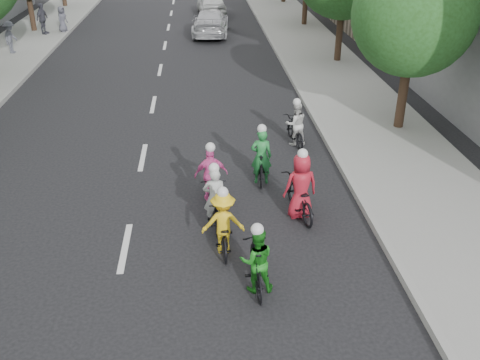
{
  "coord_description": "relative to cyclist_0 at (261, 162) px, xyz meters",
  "views": [
    {
      "loc": [
        1.87,
        -10.49,
        7.13
      ],
      "look_at": [
        2.79,
        1.28,
        1.0
      ],
      "focal_mm": 40.0,
      "sensor_mm": 36.0,
      "label": 1
    }
  ],
  "objects": [
    {
      "name": "cyclist_5",
      "position": [
        1.44,
        2.63,
        -0.05
      ],
      "size": [
        0.79,
        1.74,
        1.59
      ],
      "rotation": [
        0.0,
        0.0,
        3.27
      ],
      "color": "black",
      "rests_on": "ground"
    },
    {
      "name": "cyclist_4",
      "position": [
        0.77,
        -1.93,
        0.04
      ],
      "size": [
        0.95,
        2.0,
        1.88
      ],
      "rotation": [
        0.0,
        0.0,
        3.29
      ],
      "color": "black",
      "rests_on": "ground"
    },
    {
      "name": "sidewalk_right",
      "position": [
        4.48,
        6.92,
        -0.54
      ],
      "size": [
        4.0,
        80.0,
        0.15
      ],
      "primitive_type": "cube",
      "color": "gray",
      "rests_on": "ground"
    },
    {
      "name": "spectator_2",
      "position": [
        -9.82,
        20.42,
        0.28
      ],
      "size": [
        0.73,
        0.86,
        1.5
      ],
      "primitive_type": "imported",
      "rotation": [
        0.0,
        0.0,
        1.16
      ],
      "color": "#50505D",
      "rests_on": "sidewalk_left"
    },
    {
      "name": "cyclist_6",
      "position": [
        -1.24,
        -3.31,
        -0.01
      ],
      "size": [
        0.98,
        1.72,
        1.66
      ],
      "rotation": [
        0.0,
        0.0,
        3.15
      ],
      "color": "black",
      "rests_on": "ground"
    },
    {
      "name": "spectator_1",
      "position": [
        -10.83,
        19.79,
        0.43
      ],
      "size": [
        0.75,
        1.13,
        1.79
      ],
      "primitive_type": "imported",
      "rotation": [
        0.0,
        0.0,
        1.25
      ],
      "color": "#444550",
      "rests_on": "sidewalk_left"
    },
    {
      "name": "cyclist_3",
      "position": [
        -1.44,
        -0.9,
        -0.0
      ],
      "size": [
        0.93,
        1.55,
        1.67
      ],
      "rotation": [
        0.0,
        0.0,
        3.28
      ],
      "color": "black",
      "rests_on": "ground"
    },
    {
      "name": "cyclist_0",
      "position": [
        0.0,
        0.0,
        0.0
      ],
      "size": [
        0.62,
        1.53,
        1.78
      ],
      "rotation": [
        0.0,
        0.0,
        3.06
      ],
      "color": "black",
      "rests_on": "ground"
    },
    {
      "name": "follow_car_lead",
      "position": [
        -0.86,
        19.39,
        0.13
      ],
      "size": [
        2.44,
        5.24,
        1.48
      ],
      "primitive_type": "imported",
      "rotation": [
        0.0,
        0.0,
        3.07
      ],
      "color": "silver",
      "rests_on": "ground"
    },
    {
      "name": "cyclist_2",
      "position": [
        -1.39,
        -2.18,
        -0.06
      ],
      "size": [
        0.67,
        1.82,
        1.71
      ],
      "rotation": [
        0.0,
        0.0,
        3.16
      ],
      "color": "black",
      "rests_on": "ground"
    },
    {
      "name": "tree_r_0",
      "position": [
        5.28,
        3.52,
        3.35
      ],
      "size": [
        4.0,
        4.0,
        5.97
      ],
      "color": "black",
      "rests_on": "ground"
    },
    {
      "name": "follow_car_trail",
      "position": [
        -0.6,
        26.14,
        0.17
      ],
      "size": [
        2.15,
        4.7,
        1.56
      ],
      "primitive_type": "imported",
      "rotation": [
        0.0,
        0.0,
        3.21
      ],
      "color": "silver",
      "rests_on": "ground"
    },
    {
      "name": "cyclist_1",
      "position": [
        -0.63,
        -4.75,
        -0.01
      ],
      "size": [
        0.71,
        1.72,
        1.59
      ],
      "rotation": [
        0.0,
        0.0,
        3.16
      ],
      "color": "black",
      "rests_on": "ground"
    },
    {
      "name": "spectator_0",
      "position": [
        -11.35,
        15.27,
        0.35
      ],
      "size": [
        0.75,
        1.13,
        1.62
      ],
      "primitive_type": "imported",
      "rotation": [
        0.0,
        0.0,
        1.42
      ],
      "color": "#535561",
      "rests_on": "sidewalk_left"
    },
    {
      "name": "curb_right",
      "position": [
        2.53,
        6.92,
        -0.52
      ],
      "size": [
        0.18,
        80.0,
        0.18
      ],
      "primitive_type": "cube",
      "color": "#999993",
      "rests_on": "ground"
    },
    {
      "name": "ground",
      "position": [
        -3.52,
        -3.08,
        -0.61
      ],
      "size": [
        120.0,
        120.0,
        0.0
      ],
      "primitive_type": "plane",
      "color": "black",
      "rests_on": "ground"
    }
  ]
}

